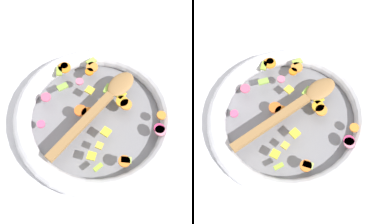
% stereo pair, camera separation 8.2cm
% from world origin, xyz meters
% --- Properties ---
extents(ground_plane, '(4.00, 4.00, 0.00)m').
position_xyz_m(ground_plane, '(0.00, 0.00, 0.00)').
color(ground_plane, silver).
extents(skillet, '(0.45, 0.45, 0.05)m').
position_xyz_m(skillet, '(0.00, 0.00, 0.02)').
color(skillet, slate).
rests_on(skillet, ground_plane).
extents(chopped_vegetables, '(0.34, 0.35, 0.01)m').
position_xyz_m(chopped_vegetables, '(-0.01, -0.02, 0.05)').
color(chopped_vegetables, orange).
rests_on(chopped_vegetables, skillet).
extents(wooden_spoon, '(0.29, 0.22, 0.01)m').
position_xyz_m(wooden_spoon, '(-0.02, -0.01, 0.06)').
color(wooden_spoon, olive).
rests_on(wooden_spoon, chopped_vegetables).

